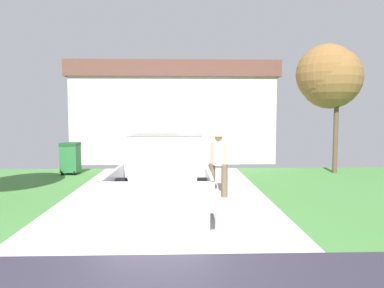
{
  "coord_description": "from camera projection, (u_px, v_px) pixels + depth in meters",
  "views": [
    {
      "loc": [
        0.36,
        -5.38,
        2.11
      ],
      "look_at": [
        0.66,
        3.89,
        1.38
      ],
      "focal_mm": 33.99,
      "sensor_mm": 36.0,
      "label": 1
    }
  ],
  "objects": [
    {
      "name": "pickup_truck",
      "position": [
        166.0,
        169.0,
        9.42
      ],
      "size": [
        2.2,
        5.5,
        1.61
      ],
      "rotation": [
        0.0,
        0.0,
        -0.02
      ],
      "color": "silver",
      "rests_on": "ground"
    },
    {
      "name": "handbag",
      "position": [
        212.0,
        193.0,
        9.34
      ],
      "size": [
        0.35,
        0.22,
        0.41
      ],
      "color": "beige",
      "rests_on": "ground"
    },
    {
      "name": "house_with_garage",
      "position": [
        174.0,
        113.0,
        18.13
      ],
      "size": [
        9.2,
        5.66,
        4.45
      ],
      "color": "beige",
      "rests_on": "ground"
    },
    {
      "name": "wheeled_trash_bin",
      "position": [
        70.0,
        157.0,
        13.04
      ],
      "size": [
        0.6,
        0.72,
        1.13
      ],
      "color": "#286B38",
      "rests_on": "ground"
    },
    {
      "name": "person_with_hat",
      "position": [
        218.0,
        161.0,
        9.44
      ],
      "size": [
        0.47,
        0.47,
        1.69
      ],
      "rotation": [
        0.0,
        0.0,
        2.59
      ],
      "color": "brown",
      "rests_on": "ground"
    },
    {
      "name": "front_yard_tree",
      "position": [
        329.0,
        76.0,
        13.32
      ],
      "size": [
        2.38,
        2.26,
        4.71
      ],
      "color": "brown",
      "rests_on": "ground"
    }
  ]
}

